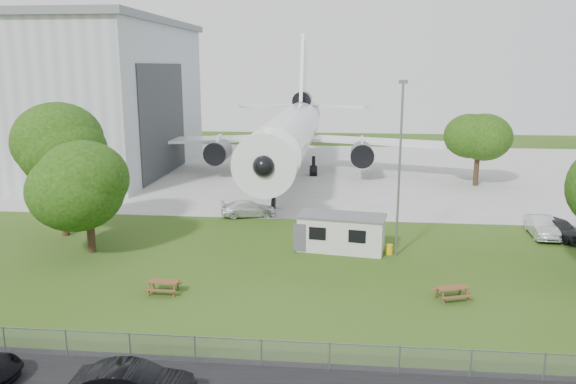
# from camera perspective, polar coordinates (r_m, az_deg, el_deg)

# --- Properties ---
(ground) EXTENTS (160.00, 160.00, 0.00)m
(ground) POSITION_cam_1_polar(r_m,az_deg,el_deg) (34.66, -2.03, -9.37)
(ground) COLOR #415D20
(concrete_apron) EXTENTS (120.00, 46.00, 0.03)m
(concrete_apron) POSITION_cam_1_polar(r_m,az_deg,el_deg) (71.15, 2.10, 2.16)
(concrete_apron) COLOR #B7B7B2
(concrete_apron) RESTS_ON ground
(hangar) EXTENTS (43.00, 31.00, 18.55)m
(hangar) POSITION_cam_1_polar(r_m,az_deg,el_deg) (80.06, -26.56, 8.80)
(hangar) COLOR #B2B7BC
(hangar) RESTS_ON ground
(airliner) EXTENTS (46.36, 47.73, 17.69)m
(airliner) POSITION_cam_1_polar(r_m,az_deg,el_deg) (68.41, 0.33, 6.20)
(airliner) COLOR white
(airliner) RESTS_ON ground
(site_cabin) EXTENTS (6.92, 3.63, 2.62)m
(site_cabin) POSITION_cam_1_polar(r_m,az_deg,el_deg) (40.59, 5.47, -4.12)
(site_cabin) COLOR beige
(site_cabin) RESTS_ON ground
(picnic_west) EXTENTS (1.83, 1.54, 0.76)m
(picnic_west) POSITION_cam_1_polar(r_m,az_deg,el_deg) (34.19, -12.49, -10.00)
(picnic_west) COLOR brown
(picnic_west) RESTS_ON ground
(picnic_east) EXTENTS (2.20, 2.01, 0.76)m
(picnic_east) POSITION_cam_1_polar(r_m,az_deg,el_deg) (33.85, 16.27, -10.46)
(picnic_east) COLOR brown
(picnic_east) RESTS_ON ground
(fence) EXTENTS (58.00, 0.04, 1.30)m
(fence) POSITION_cam_1_polar(r_m,az_deg,el_deg) (26.21, -4.96, -17.13)
(fence) COLOR gray
(fence) RESTS_ON ground
(lamp_mast) EXTENTS (0.16, 0.16, 12.00)m
(lamp_mast) POSITION_cam_1_polar(r_m,az_deg,el_deg) (38.84, 11.24, 2.04)
(lamp_mast) COLOR slate
(lamp_mast) RESTS_ON ground
(tree_west_big) EXTENTS (7.57, 7.57, 10.95)m
(tree_west_big) POSITION_cam_1_polar(r_m,az_deg,el_deg) (46.14, -22.31, 4.44)
(tree_west_big) COLOR #382619
(tree_west_big) RESTS_ON ground
(tree_west_small) EXTENTS (7.47, 7.47, 8.56)m
(tree_west_small) POSITION_cam_1_polar(r_m,az_deg,el_deg) (41.53, -19.73, 0.56)
(tree_west_small) COLOR #382619
(tree_west_small) RESTS_ON ground
(tree_far_apron) EXTENTS (6.17, 6.17, 8.62)m
(tree_far_apron) POSITION_cam_1_polar(r_m,az_deg,el_deg) (64.84, 18.82, 5.39)
(tree_far_apron) COLOR #382619
(tree_far_apron) RESTS_ON ground
(car_ne_hatch) EXTENTS (3.75, 4.98, 1.58)m
(car_ne_hatch) POSITION_cam_1_polar(r_m,az_deg,el_deg) (48.04, 25.74, -3.34)
(car_ne_hatch) COLOR black
(car_ne_hatch) RESTS_ON ground
(car_ne_sedan) EXTENTS (1.90, 4.81, 1.56)m
(car_ne_sedan) POSITION_cam_1_polar(r_m,az_deg,el_deg) (47.96, 24.35, -3.24)
(car_ne_sedan) COLOR silver
(car_ne_sedan) RESTS_ON ground
(car_apron_van) EXTENTS (5.18, 3.13, 1.40)m
(car_apron_van) POSITION_cam_1_polar(r_m,az_deg,el_deg) (49.64, -4.03, -1.70)
(car_apron_van) COLOR white
(car_apron_van) RESTS_ON ground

